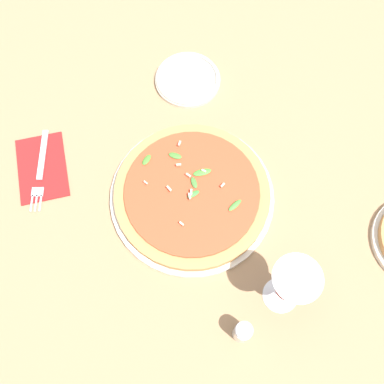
{
  "coord_description": "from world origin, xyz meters",
  "views": [
    {
      "loc": [
        0.37,
        -0.12,
        0.87
      ],
      "look_at": [
        0.03,
        -0.02,
        0.03
      ],
      "focal_mm": 42.0,
      "sensor_mm": 36.0,
      "label": 1
    }
  ],
  "objects_px": {
    "wine_glass": "(292,284)",
    "fork": "(41,169)",
    "pizza_arugula_main": "(192,194)",
    "shaker_pepper": "(243,332)",
    "side_plate_white": "(188,79)"
  },
  "relations": [
    {
      "from": "wine_glass",
      "to": "fork",
      "type": "distance_m",
      "value": 0.57
    },
    {
      "from": "pizza_arugula_main",
      "to": "fork",
      "type": "distance_m",
      "value": 0.33
    },
    {
      "from": "pizza_arugula_main",
      "to": "side_plate_white",
      "type": "relative_size",
      "value": 2.23
    },
    {
      "from": "pizza_arugula_main",
      "to": "side_plate_white",
      "type": "bearing_deg",
      "value": 164.27
    },
    {
      "from": "wine_glass",
      "to": "shaker_pepper",
      "type": "distance_m",
      "value": 0.13
    },
    {
      "from": "wine_glass",
      "to": "shaker_pepper",
      "type": "bearing_deg",
      "value": -65.66
    },
    {
      "from": "wine_glass",
      "to": "side_plate_white",
      "type": "relative_size",
      "value": 1.05
    },
    {
      "from": "pizza_arugula_main",
      "to": "wine_glass",
      "type": "bearing_deg",
      "value": 22.08
    },
    {
      "from": "fork",
      "to": "side_plate_white",
      "type": "height_order",
      "value": "side_plate_white"
    },
    {
      "from": "fork",
      "to": "shaker_pepper",
      "type": "relative_size",
      "value": 2.78
    },
    {
      "from": "fork",
      "to": "side_plate_white",
      "type": "xyz_separation_m",
      "value": [
        -0.13,
        0.37,
        0.0
      ]
    },
    {
      "from": "wine_glass",
      "to": "fork",
      "type": "xyz_separation_m",
      "value": [
        -0.4,
        -0.39,
        -0.1
      ]
    },
    {
      "from": "pizza_arugula_main",
      "to": "wine_glass",
      "type": "xyz_separation_m",
      "value": [
        0.24,
        0.1,
        0.09
      ]
    },
    {
      "from": "side_plate_white",
      "to": "pizza_arugula_main",
      "type": "bearing_deg",
      "value": -15.73
    },
    {
      "from": "pizza_arugula_main",
      "to": "shaker_pepper",
      "type": "bearing_deg",
      "value": 0.62
    }
  ]
}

